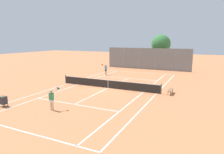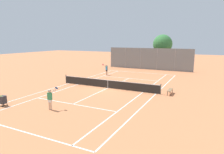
{
  "view_description": "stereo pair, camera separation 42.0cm",
  "coord_description": "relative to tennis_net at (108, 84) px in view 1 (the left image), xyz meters",
  "views": [
    {
      "loc": [
        9.83,
        -19.65,
        5.41
      ],
      "look_at": [
        -0.22,
        1.5,
        1.0
      ],
      "focal_mm": 32.0,
      "sensor_mm": 36.0,
      "label": 1
    },
    {
      "loc": [
        10.21,
        -19.47,
        5.41
      ],
      "look_at": [
        -0.22,
        1.5,
        1.0
      ],
      "focal_mm": 32.0,
      "sensor_mm": 36.0,
      "label": 2
    }
  ],
  "objects": [
    {
      "name": "ground_plane",
      "position": [
        0.0,
        0.0,
        -0.51
      ],
      "size": [
        120.0,
        120.0,
        0.0
      ],
      "primitive_type": "plane",
      "color": "#CC7A4C"
    },
    {
      "name": "court_line_markings",
      "position": [
        0.0,
        0.0,
        -0.51
      ],
      "size": [
        11.1,
        23.9,
        0.01
      ],
      "color": "white",
      "rests_on": "ground"
    },
    {
      "name": "tennis_net",
      "position": [
        0.0,
        0.0,
        0.0
      ],
      "size": [
        12.0,
        0.1,
        1.07
      ],
      "color": "#474C47",
      "rests_on": "ground"
    },
    {
      "name": "ball_cart",
      "position": [
        -4.93,
        -9.35,
        0.03
      ],
      "size": [
        0.64,
        0.51,
        0.96
      ],
      "color": "#2D2D33",
      "rests_on": "ground"
    },
    {
      "name": "player_near_side",
      "position": [
        -0.74,
        -8.28,
        0.42
      ],
      "size": [
        0.66,
        0.73,
        1.77
      ],
      "color": "beige",
      "rests_on": "ground"
    },
    {
      "name": "player_far_left",
      "position": [
        -4.03,
        7.29,
        0.42
      ],
      "size": [
        0.84,
        0.69,
        1.77
      ],
      "color": "#D8A884",
      "rests_on": "ground"
    },
    {
      "name": "loose_tennis_ball_0",
      "position": [
        0.75,
        0.6,
        -0.48
      ],
      "size": [
        0.07,
        0.07,
        0.07
      ],
      "primitive_type": "sphere",
      "color": "#D1DB33",
      "rests_on": "ground"
    },
    {
      "name": "loose_tennis_ball_1",
      "position": [
        -2.18,
        8.1,
        -0.48
      ],
      "size": [
        0.07,
        0.07,
        0.07
      ],
      "primitive_type": "sphere",
      "color": "#D1DB33",
      "rests_on": "ground"
    },
    {
      "name": "loose_tennis_ball_2",
      "position": [
        3.55,
        10.36,
        -0.48
      ],
      "size": [
        0.07,
        0.07,
        0.07
      ],
      "primitive_type": "sphere",
      "color": "#D1DB33",
      "rests_on": "ground"
    },
    {
      "name": "courtside_bench",
      "position": [
        6.79,
        0.5,
        -0.1
      ],
      "size": [
        0.36,
        1.5,
        0.47
      ],
      "color": "olive",
      "rests_on": "ground"
    },
    {
      "name": "back_fence",
      "position": [
        0.0,
        16.09,
        1.44
      ],
      "size": [
        15.51,
        0.08,
        3.9
      ],
      "color": "gray",
      "rests_on": "ground"
    },
    {
      "name": "tree_behind_left",
      "position": [
        1.54,
        19.55,
        3.92
      ],
      "size": [
        3.65,
        3.65,
        6.37
      ],
      "color": "brown",
      "rests_on": "ground"
    }
  ]
}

